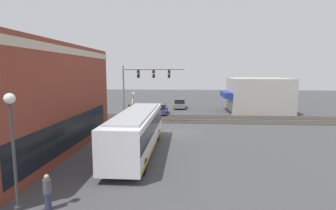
{
  "coord_description": "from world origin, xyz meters",
  "views": [
    {
      "loc": [
        -25.61,
        -0.87,
        6.16
      ],
      "look_at": [
        3.66,
        1.19,
        2.32
      ],
      "focal_mm": 28.0,
      "sensor_mm": 36.0,
      "label": 1
    }
  ],
  "objects_px": {
    "parked_car_blue": "(160,109)",
    "parked_car_grey": "(180,104)",
    "crossing_signal": "(133,105)",
    "pedestrian_by_lamp": "(47,192)",
    "streetlamp": "(13,145)",
    "city_bus": "(137,130)"
  },
  "relations": [
    {
      "from": "crossing_signal",
      "to": "parked_car_grey",
      "type": "relative_size",
      "value": 0.81
    },
    {
      "from": "streetlamp",
      "to": "pedestrian_by_lamp",
      "type": "xyz_separation_m",
      "value": [
        0.65,
        -0.95,
        -2.3
      ]
    },
    {
      "from": "parked_car_blue",
      "to": "parked_car_grey",
      "type": "bearing_deg",
      "value": -22.58
    },
    {
      "from": "crossing_signal",
      "to": "parked_car_grey",
      "type": "height_order",
      "value": "crossing_signal"
    },
    {
      "from": "parked_car_grey",
      "to": "pedestrian_by_lamp",
      "type": "relative_size",
      "value": 2.84
    },
    {
      "from": "crossing_signal",
      "to": "pedestrian_by_lamp",
      "type": "distance_m",
      "value": 18.28
    },
    {
      "from": "parked_car_blue",
      "to": "pedestrian_by_lamp",
      "type": "distance_m",
      "value": 26.36
    },
    {
      "from": "city_bus",
      "to": "parked_car_blue",
      "type": "height_order",
      "value": "city_bus"
    },
    {
      "from": "streetlamp",
      "to": "parked_car_blue",
      "type": "distance_m",
      "value": 27.22
    },
    {
      "from": "crossing_signal",
      "to": "parked_car_grey",
      "type": "bearing_deg",
      "value": -18.82
    },
    {
      "from": "streetlamp",
      "to": "parked_car_blue",
      "type": "bearing_deg",
      "value": -7.14
    },
    {
      "from": "crossing_signal",
      "to": "streetlamp",
      "type": "relative_size",
      "value": 0.72
    },
    {
      "from": "city_bus",
      "to": "parked_car_grey",
      "type": "xyz_separation_m",
      "value": [
        24.12,
        -2.6,
        -1.03
      ]
    },
    {
      "from": "city_bus",
      "to": "streetlamp",
      "type": "bearing_deg",
      "value": 159.55
    },
    {
      "from": "streetlamp",
      "to": "pedestrian_by_lamp",
      "type": "relative_size",
      "value": 3.19
    },
    {
      "from": "streetlamp",
      "to": "parked_car_grey",
      "type": "height_order",
      "value": "streetlamp"
    },
    {
      "from": "parked_car_blue",
      "to": "parked_car_grey",
      "type": "relative_size",
      "value": 0.99
    },
    {
      "from": "streetlamp",
      "to": "crossing_signal",
      "type": "bearing_deg",
      "value": -3.34
    },
    {
      "from": "parked_car_grey",
      "to": "pedestrian_by_lamp",
      "type": "height_order",
      "value": "pedestrian_by_lamp"
    },
    {
      "from": "streetlamp",
      "to": "pedestrian_by_lamp",
      "type": "distance_m",
      "value": 2.57
    },
    {
      "from": "city_bus",
      "to": "parked_car_grey",
      "type": "height_order",
      "value": "city_bus"
    },
    {
      "from": "streetlamp",
      "to": "parked_car_grey",
      "type": "bearing_deg",
      "value": -10.21
    }
  ]
}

